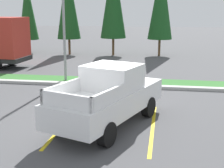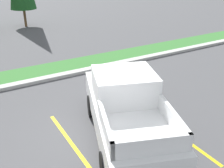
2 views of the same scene
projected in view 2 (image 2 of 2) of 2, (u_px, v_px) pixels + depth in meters
name	position (u px, v px, depth m)	size (l,w,h in m)	color
ground_plane	(107.00, 132.00, 8.69)	(120.00, 120.00, 0.00)	#4C4C4F
parking_line_near	(80.00, 155.00, 7.65)	(0.12, 4.80, 0.01)	yellow
parking_line_far	(164.00, 124.00, 9.09)	(0.12, 4.80, 0.01)	yellow
curb_strip	(54.00, 77.00, 12.56)	(56.00, 0.40, 0.15)	#B2B2AD
grass_median	(47.00, 70.00, 13.44)	(56.00, 1.80, 0.06)	#387533
pickup_truck_main	(126.00, 108.00, 7.98)	(3.58, 5.55, 2.10)	black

